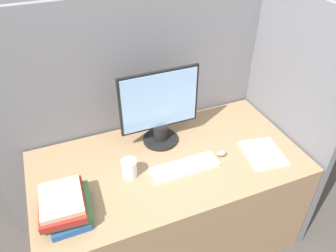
# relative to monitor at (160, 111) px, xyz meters

# --- Properties ---
(cubicle_panel_rear) EXTENTS (1.98, 0.04, 1.57)m
(cubicle_panel_rear) POSITION_rel_monitor_xyz_m (-0.02, 0.25, -0.16)
(cubicle_panel_rear) COLOR slate
(cubicle_panel_rear) RESTS_ON ground_plane
(cubicle_panel_right) EXTENTS (0.04, 0.87, 1.57)m
(cubicle_panel_right) POSITION_rel_monitor_xyz_m (0.80, -0.17, -0.16)
(cubicle_panel_right) COLOR slate
(cubicle_panel_right) RESTS_ON ground_plane
(desk) EXTENTS (1.58, 0.81, 0.72)m
(desk) POSITION_rel_monitor_xyz_m (-0.02, -0.20, -0.58)
(desk) COLOR #937551
(desk) RESTS_ON ground_plane
(monitor) EXTENTS (0.49, 0.22, 0.49)m
(monitor) POSITION_rel_monitor_xyz_m (0.00, 0.00, 0.00)
(monitor) COLOR black
(monitor) RESTS_ON desk
(keyboard) EXTENTS (0.40, 0.12, 0.02)m
(keyboard) POSITION_rel_monitor_xyz_m (0.04, -0.29, -0.21)
(keyboard) COLOR silver
(keyboard) RESTS_ON desk
(mouse) EXTENTS (0.06, 0.04, 0.03)m
(mouse) POSITION_rel_monitor_xyz_m (0.29, -0.27, -0.20)
(mouse) COLOR gray
(mouse) RESTS_ON desk
(coffee_cup) EXTENTS (0.09, 0.09, 0.11)m
(coffee_cup) POSITION_rel_monitor_xyz_m (-0.27, -0.23, -0.17)
(coffee_cup) COLOR white
(coffee_cup) RESTS_ON desk
(book_stack) EXTENTS (0.26, 0.31, 0.13)m
(book_stack) POSITION_rel_monitor_xyz_m (-0.63, -0.36, -0.16)
(book_stack) COLOR #264C8C
(book_stack) RESTS_ON desk
(paper_pile) EXTENTS (0.26, 0.29, 0.01)m
(paper_pile) POSITION_rel_monitor_xyz_m (0.53, -0.36, -0.22)
(paper_pile) COLOR white
(paper_pile) RESTS_ON desk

